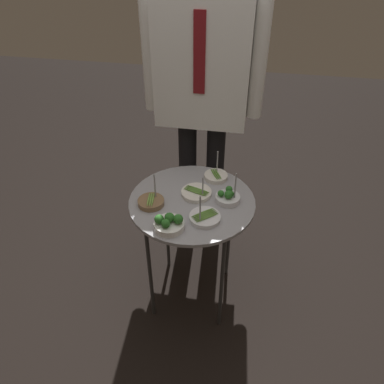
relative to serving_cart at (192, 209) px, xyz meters
name	(u,v)px	position (x,y,z in m)	size (l,w,h in m)	color
ground_plane	(192,291)	(0.00, 0.00, -0.65)	(8.00, 8.00, 0.00)	black
serving_cart	(192,209)	(0.00, 0.00, 0.00)	(0.63, 0.63, 0.71)	#939399
bowl_asparagus_mid_left	(196,193)	(0.01, 0.05, 0.07)	(0.15, 0.15, 0.12)	silver
bowl_asparagus_back_right	(205,217)	(0.08, -0.13, 0.07)	(0.15, 0.15, 0.16)	silver
bowl_asparagus_far_rim	(151,202)	(-0.19, -0.07, 0.07)	(0.13, 0.13, 0.16)	brown
bowl_broccoli_front_right	(169,223)	(-0.06, -0.22, 0.09)	(0.14, 0.14, 0.08)	white
bowl_broccoli_center	(228,197)	(0.17, 0.03, 0.08)	(0.12, 0.12, 0.17)	silver
bowl_asparagus_front_center	(216,176)	(0.09, 0.21, 0.07)	(0.13, 0.13, 0.15)	silver
waiter_figure	(203,78)	(-0.04, 0.52, 0.48)	(0.66, 0.25, 1.78)	black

